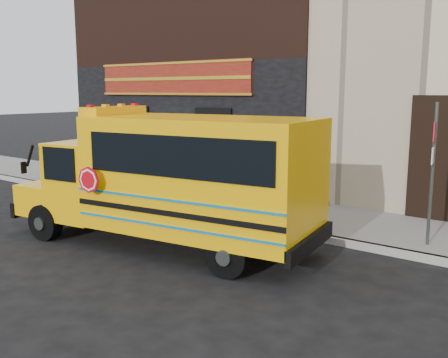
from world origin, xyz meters
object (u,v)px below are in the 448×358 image
Objects in this scene: cyclist at (94,182)px; bicycle at (89,196)px; sign_pole at (432,171)px; school_bus at (175,177)px.

bicycle is at bearing 138.47° from cyclist.
sign_pole reaches higher than cyclist.
school_bus is at bearing -76.08° from bicycle.
cyclist is (-3.49, 0.70, -0.59)m from school_bus.
cyclist is at bearing -43.42° from bicycle.
bicycle is 0.40m from cyclist.
bicycle is (-7.93, -2.25, -1.13)m from sign_pole.
cyclist is at bearing -164.33° from sign_pole.
sign_pole is 1.66× the size of cyclist.
sign_pole is at bearing -50.35° from bicycle.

